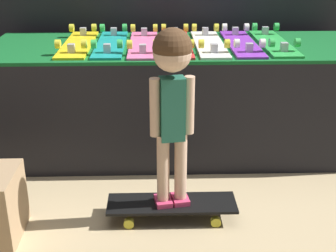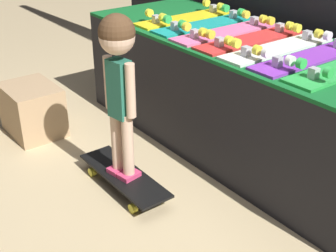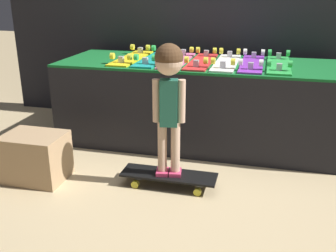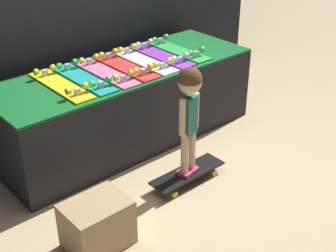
{
  "view_description": "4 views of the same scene",
  "coord_description": "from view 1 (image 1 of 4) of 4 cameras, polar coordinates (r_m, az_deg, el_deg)",
  "views": [
    {
      "loc": [
        -0.14,
        -2.35,
        1.37
      ],
      "look_at": [
        -0.07,
        -0.09,
        0.44
      ],
      "focal_mm": 50.0,
      "sensor_mm": 36.0,
      "label": 1
    },
    {
      "loc": [
        1.84,
        -1.41,
        1.51
      ],
      "look_at": [
        0.02,
        -0.03,
        0.35
      ],
      "focal_mm": 50.0,
      "sensor_mm": 36.0,
      "label": 2
    },
    {
      "loc": [
        0.54,
        -2.65,
        1.33
      ],
      "look_at": [
        -0.11,
        -0.12,
        0.38
      ],
      "focal_mm": 42.0,
      "sensor_mm": 36.0,
      "label": 3
    },
    {
      "loc": [
        -2.24,
        -2.51,
        2.22
      ],
      "look_at": [
        -0.1,
        -0.08,
        0.45
      ],
      "focal_mm": 50.0,
      "sensor_mm": 36.0,
      "label": 4
    }
  ],
  "objects": [
    {
      "name": "skateboard_white_on_rack",
      "position": [
        3.03,
        5.04,
        10.1
      ],
      "size": [
        0.18,
        0.76,
        0.09
      ],
      "color": "white",
      "rests_on": "display_rack"
    },
    {
      "name": "ground_plane",
      "position": [
        2.72,
        1.53,
        -7.83
      ],
      "size": [
        16.0,
        16.0,
        0.0
      ],
      "primitive_type": "plane",
      "color": "tan"
    },
    {
      "name": "skateboard_green_on_rack",
      "position": [
        3.12,
        12.75,
        10.01
      ],
      "size": [
        0.18,
        0.76,
        0.09
      ],
      "color": "green",
      "rests_on": "display_rack"
    },
    {
      "name": "child",
      "position": [
        2.17,
        0.52,
        4.93
      ],
      "size": [
        0.21,
        0.18,
        0.9
      ],
      "rotation": [
        0.0,
        0.0,
        0.16
      ],
      "color": "#E03D6B",
      "rests_on": "skateboard_on_floor"
    },
    {
      "name": "skateboard_yellow_on_rack",
      "position": [
        3.07,
        -10.92,
        9.94
      ],
      "size": [
        0.18,
        0.76,
        0.09
      ],
      "color": "yellow",
      "rests_on": "display_rack"
    },
    {
      "name": "skateboard_on_floor",
      "position": [
        2.45,
        0.46,
        -9.63
      ],
      "size": [
        0.66,
        0.2,
        0.09
      ],
      "color": "black",
      "rests_on": "ground_plane"
    },
    {
      "name": "display_rack",
      "position": [
        3.13,
        0.98,
        3.5
      ],
      "size": [
        2.4,
        0.85,
        0.71
      ],
      "color": "black",
      "rests_on": "ground_plane"
    },
    {
      "name": "skateboard_teal_on_rack",
      "position": [
        3.04,
        -6.99,
        10.04
      ],
      "size": [
        0.18,
        0.76,
        0.09
      ],
      "color": "teal",
      "rests_on": "display_rack"
    },
    {
      "name": "skateboard_pink_on_rack",
      "position": [
        3.01,
        -2.99,
        10.07
      ],
      "size": [
        0.18,
        0.76,
        0.09
      ],
      "color": "pink",
      "rests_on": "display_rack"
    },
    {
      "name": "skateboard_red_on_rack",
      "position": [
        3.02,
        1.04,
        10.12
      ],
      "size": [
        0.18,
        0.76,
        0.09
      ],
      "color": "red",
      "rests_on": "display_rack"
    },
    {
      "name": "skateboard_purple_on_rack",
      "position": [
        3.07,
        8.96,
        10.07
      ],
      "size": [
        0.18,
        0.76,
        0.09
      ],
      "color": "purple",
      "rests_on": "display_rack"
    }
  ]
}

